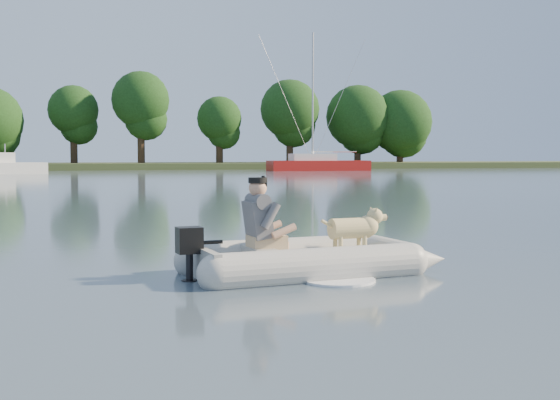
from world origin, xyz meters
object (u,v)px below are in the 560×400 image
object	(u,v)px
dog	(350,232)
sailboat	(317,165)
dinghy	(309,230)
man	(259,217)
motorboat	(8,160)

from	to	relation	value
dog	sailboat	size ratio (longest dim) A/B	0.07
dinghy	man	distance (m)	0.63
dinghy	dog	size ratio (longest dim) A/B	5.00
dog	man	bearing A→B (deg)	180.00
dinghy	motorboat	size ratio (longest dim) A/B	0.76
dog	motorboat	xyz separation A→B (m)	(-7.83, 46.31, 0.58)
man	dog	distance (m)	1.19
dinghy	man	world-z (taller)	man
motorboat	dog	bearing A→B (deg)	-93.87
motorboat	sailboat	xyz separation A→B (m)	(24.95, 3.63, -0.50)
dog	dinghy	bearing A→B (deg)	-175.43
dinghy	sailboat	size ratio (longest dim) A/B	0.34
motorboat	sailboat	bearing A→B (deg)	-5.18
dog	sailboat	bearing A→B (deg)	65.11
man	sailboat	world-z (taller)	sailboat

